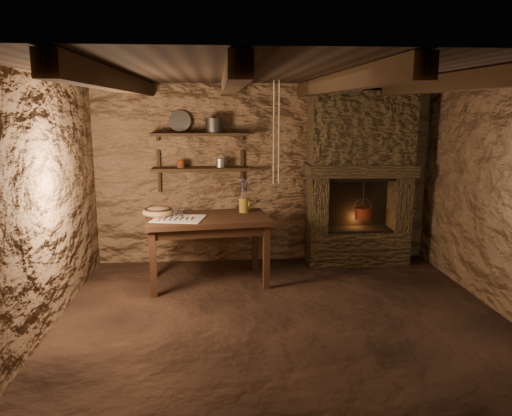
{
  "coord_description": "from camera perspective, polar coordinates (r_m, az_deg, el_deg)",
  "views": [
    {
      "loc": [
        -0.63,
        -4.68,
        2.08
      ],
      "look_at": [
        -0.2,
        0.9,
        0.96
      ],
      "focal_mm": 35.0,
      "sensor_mm": 36.0,
      "label": 1
    }
  ],
  "objects": [
    {
      "name": "drinking_glasses",
      "position": [
        5.94,
        -8.6,
        -0.59
      ],
      "size": [
        0.18,
        0.05,
        0.07
      ],
      "primitive_type": null,
      "color": "silver",
      "rests_on": "linen_cloth"
    },
    {
      "name": "shelf_lower",
      "position": [
        6.57,
        -6.37,
        4.46
      ],
      "size": [
        1.25,
        0.3,
        0.04
      ],
      "primitive_type": "cube",
      "color": "black",
      "rests_on": "back_wall"
    },
    {
      "name": "left_wall",
      "position": [
        5.03,
        -23.16,
        0.33
      ],
      "size": [
        0.04,
        4.0,
        2.4
      ],
      "primitive_type": "cube",
      "color": "brown",
      "rests_on": "floor"
    },
    {
      "name": "red_pot",
      "position": [
        6.83,
        12.1,
        -0.52
      ],
      "size": [
        0.24,
        0.24,
        0.54
      ],
      "rotation": [
        0.0,
        0.0,
        -0.14
      ],
      "color": "maroon",
      "rests_on": "hearth"
    },
    {
      "name": "floor",
      "position": [
        5.16,
        3.02,
        -12.45
      ],
      "size": [
        4.5,
        4.5,
        0.0
      ],
      "primitive_type": "plane",
      "color": "black",
      "rests_on": "ground"
    },
    {
      "name": "small_kettle",
      "position": [
        6.56,
        -4.05,
        5.17
      ],
      "size": [
        0.19,
        0.16,
        0.18
      ],
      "primitive_type": null,
      "rotation": [
        0.0,
        0.0,
        -0.25
      ],
      "color": "#9A9B96",
      "rests_on": "shelf_lower"
    },
    {
      "name": "linen_cloth",
      "position": [
        5.84,
        -8.84,
        -1.2
      ],
      "size": [
        0.64,
        0.56,
        0.01
      ],
      "primitive_type": "cube",
      "rotation": [
        0.0,
        0.0,
        -0.2
      ],
      "color": "silver",
      "rests_on": "work_table"
    },
    {
      "name": "shelf_upper",
      "position": [
        6.53,
        -6.45,
        8.38
      ],
      "size": [
        1.25,
        0.3,
        0.04
      ],
      "primitive_type": "cube",
      "color": "black",
      "rests_on": "back_wall"
    },
    {
      "name": "beam_far_left",
      "position": [
        4.76,
        -15.42,
        13.71
      ],
      "size": [
        0.14,
        3.95,
        0.16
      ],
      "primitive_type": "cube",
      "color": "black",
      "rests_on": "ceiling"
    },
    {
      "name": "pewter_cutlery_row",
      "position": [
        5.82,
        -8.86,
        -1.15
      ],
      "size": [
        0.5,
        0.27,
        0.01
      ],
      "primitive_type": null,
      "rotation": [
        0.0,
        0.0,
        -0.2
      ],
      "color": "gray",
      "rests_on": "linen_cloth"
    },
    {
      "name": "wooden_bowl",
      "position": [
        6.04,
        -11.11,
        -0.48
      ],
      "size": [
        0.47,
        0.47,
        0.13
      ],
      "primitive_type": "ellipsoid",
      "rotation": [
        0.0,
        0.0,
        -0.29
      ],
      "color": "olive",
      "rests_on": "work_table"
    },
    {
      "name": "work_table",
      "position": [
        6.02,
        -5.53,
        -4.5
      ],
      "size": [
        1.52,
        0.98,
        0.82
      ],
      "rotation": [
        0.0,
        0.0,
        0.12
      ],
      "color": "#331D11",
      "rests_on": "floor"
    },
    {
      "name": "beam_mid_right",
      "position": [
        4.82,
        9.4,
        13.92
      ],
      "size": [
        0.14,
        3.95,
        0.16
      ],
      "primitive_type": "cube",
      "color": "black",
      "rests_on": "ceiling"
    },
    {
      "name": "tin_pan",
      "position": [
        6.64,
        -8.69,
        9.78
      ],
      "size": [
        0.29,
        0.14,
        0.28
      ],
      "primitive_type": "cylinder",
      "rotation": [
        1.26,
        0.0,
        -0.04
      ],
      "color": "#9A9B96",
      "rests_on": "shelf_upper"
    },
    {
      "name": "beam_far_right",
      "position": [
        5.15,
        20.57,
        13.2
      ],
      "size": [
        0.14,
        3.95,
        0.16
      ],
      "primitive_type": "cube",
      "color": "black",
      "rests_on": "ceiling"
    },
    {
      "name": "ceiling",
      "position": [
        4.73,
        3.33,
        15.19
      ],
      "size": [
        4.5,
        4.0,
        0.04
      ],
      "primitive_type": "cube",
      "color": "black",
      "rests_on": "back_wall"
    },
    {
      "name": "right_wall",
      "position": [
        5.57,
        26.79,
        1.01
      ],
      "size": [
        0.04,
        4.0,
        2.4
      ],
      "primitive_type": "cube",
      "color": "brown",
      "rests_on": "floor"
    },
    {
      "name": "beam_mid_left",
      "position": [
        4.69,
        -2.94,
        14.13
      ],
      "size": [
        0.14,
        3.95,
        0.16
      ],
      "primitive_type": "cube",
      "color": "black",
      "rests_on": "ceiling"
    },
    {
      "name": "iron_stockpot",
      "position": [
        6.52,
        -4.8,
        9.32
      ],
      "size": [
        0.28,
        0.28,
        0.17
      ],
      "primitive_type": "cylinder",
      "rotation": [
        0.0,
        0.0,
        -0.32
      ],
      "color": "#2F2D2A",
      "rests_on": "shelf_upper"
    },
    {
      "name": "rusty_tin",
      "position": [
        6.57,
        -8.59,
        5.01
      ],
      "size": [
        0.13,
        0.13,
        0.1
      ],
      "primitive_type": "cylinder",
      "rotation": [
        0.0,
        0.0,
        -0.36
      ],
      "color": "#612613",
      "rests_on": "shelf_lower"
    },
    {
      "name": "stoneware_jug",
      "position": [
        6.12,
        -1.38,
        1.16
      ],
      "size": [
        0.15,
        0.15,
        0.42
      ],
      "rotation": [
        0.0,
        0.0,
        0.4
      ],
      "color": "olive",
      "rests_on": "work_table"
    },
    {
      "name": "hanging_ropes",
      "position": [
        5.78,
        2.34,
        8.56
      ],
      "size": [
        0.08,
        0.08,
        1.2
      ],
      "primitive_type": null,
      "color": "#CBBB8F",
      "rests_on": "ceiling"
    },
    {
      "name": "back_wall",
      "position": [
        6.77,
        0.92,
        3.88
      ],
      "size": [
        4.5,
        0.04,
        2.4
      ],
      "primitive_type": "cube",
      "color": "brown",
      "rests_on": "floor"
    },
    {
      "name": "hearth",
      "position": [
        6.77,
        11.73,
        3.87
      ],
      "size": [
        1.43,
        0.51,
        2.3
      ],
      "color": "#34291A",
      "rests_on": "floor"
    },
    {
      "name": "front_wall",
      "position": [
        2.89,
        8.44,
        -6.55
      ],
      "size": [
        4.5,
        0.04,
        2.4
      ],
      "primitive_type": "cube",
      "color": "brown",
      "rests_on": "floor"
    }
  ]
}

